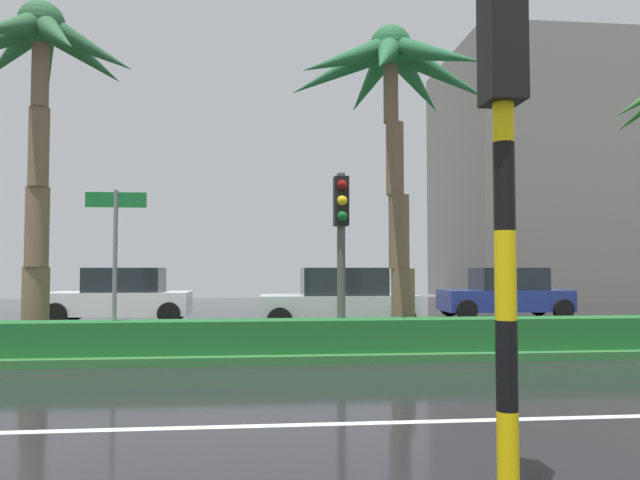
{
  "coord_description": "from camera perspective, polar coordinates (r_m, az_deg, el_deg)",
  "views": [
    {
      "loc": [
        4.51,
        -4.57,
        1.71
      ],
      "look_at": [
        5.9,
        9.45,
        2.37
      ],
      "focal_mm": 33.48,
      "sensor_mm": 36.0,
      "label": 1
    }
  ],
  "objects": [
    {
      "name": "traffic_signal_median_right",
      "position": [
        11.58,
        2.04,
        1.21
      ],
      "size": [
        0.28,
        0.43,
        3.41
      ],
      "color": "#4C4C47",
      "rests_on": "median_strip"
    },
    {
      "name": "median_hedge",
      "position": [
        12.11,
        -27.81,
        -8.36
      ],
      "size": [
        76.5,
        0.7,
        0.6
      ],
      "color": "#1E6028",
      "rests_on": "median_strip"
    },
    {
      "name": "building_far_right",
      "position": [
        38.84,
        23.44,
        5.55
      ],
      "size": [
        15.49,
        10.35,
        14.26
      ],
      "color": "slate",
      "rests_on": "ground_plane"
    },
    {
      "name": "palm_tree_centre",
      "position": [
        13.2,
        6.84,
        14.17
      ],
      "size": [
        4.51,
        4.52,
        6.76
      ],
      "color": "brown",
      "rests_on": "median_strip"
    },
    {
      "name": "median_strip",
      "position": [
        13.46,
        -25.57,
        -9.42
      ],
      "size": [
        85.5,
        4.0,
        0.15
      ],
      "primitive_type": "cube",
      "color": "#2D6B33",
      "rests_on": "ground_plane"
    },
    {
      "name": "ground_plane",
      "position": [
        14.41,
        -24.21,
        -9.48
      ],
      "size": [
        90.0,
        42.0,
        0.1
      ],
      "primitive_type": "cube",
      "color": "black"
    },
    {
      "name": "car_in_traffic_second",
      "position": [
        19.82,
        -18.44,
        -5.12
      ],
      "size": [
        4.3,
        2.02,
        1.72
      ],
      "rotation": [
        0.0,
        0.0,
        3.14
      ],
      "color": "white",
      "rests_on": "ground_plane"
    },
    {
      "name": "palm_tree_centre_left",
      "position": [
        13.56,
        -25.1,
        14.1
      ],
      "size": [
        3.64,
        3.79,
        6.9
      ],
      "color": "brown",
      "rests_on": "median_strip"
    },
    {
      "name": "car_in_traffic_fourth",
      "position": [
        21.56,
        17.3,
        -4.93
      ],
      "size": [
        4.3,
        2.02,
        1.72
      ],
      "rotation": [
        0.0,
        0.0,
        3.14
      ],
      "color": "navy",
      "rests_on": "ground_plane"
    },
    {
      "name": "street_name_sign",
      "position": [
        11.58,
        -18.98,
        -0.73
      ],
      "size": [
        1.1,
        0.08,
        3.0
      ],
      "color": "slate",
      "rests_on": "median_strip"
    },
    {
      "name": "traffic_signal_foreground",
      "position": [
        4.77,
        17.02,
        9.85
      ],
      "size": [
        0.28,
        0.43,
        3.98
      ],
      "rotation": [
        0.0,
        0.0,
        3.14
      ],
      "color": "yellow",
      "rests_on": "ground_plane"
    },
    {
      "name": "car_in_traffic_third",
      "position": [
        16.74,
        1.89,
        -5.73
      ],
      "size": [
        4.3,
        2.02,
        1.72
      ],
      "rotation": [
        0.0,
        0.0,
        3.14
      ],
      "color": "silver",
      "rests_on": "ground_plane"
    }
  ]
}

